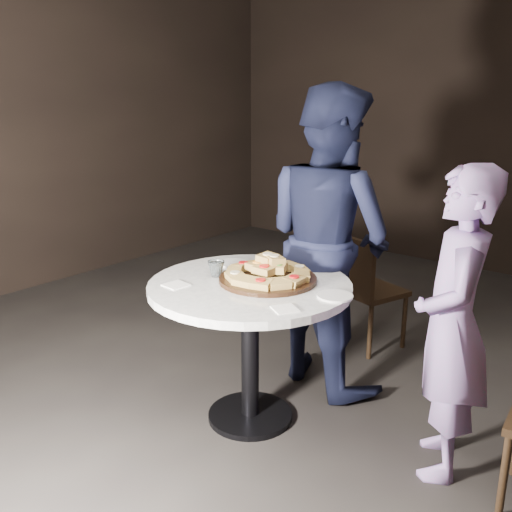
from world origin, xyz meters
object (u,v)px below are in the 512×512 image
(chair_far, at_px, (364,285))
(diner_teal, at_px, (453,325))
(table, at_px, (250,309))
(water_glass, at_px, (216,269))
(serving_board, at_px, (268,279))
(diner_navy, at_px, (329,239))
(focaccia_pile, at_px, (268,270))

(chair_far, height_order, diner_teal, diner_teal)
(table, xyz_separation_m, chair_far, (0.02, 1.18, -0.18))
(water_glass, xyz_separation_m, diner_teal, (1.16, 0.29, -0.10))
(water_glass, bearing_deg, chair_far, 79.32)
(chair_far, bearing_deg, table, 106.77)
(serving_board, height_order, water_glass, water_glass)
(water_glass, bearing_deg, diner_navy, 70.02)
(diner_teal, bearing_deg, table, -98.84)
(diner_navy, bearing_deg, focaccia_pile, 106.78)
(diner_teal, bearing_deg, chair_far, -158.47)
(serving_board, relative_size, focaccia_pile, 1.13)
(serving_board, xyz_separation_m, diner_teal, (0.90, 0.19, -0.07))
(table, relative_size, diner_teal, 0.88)
(table, relative_size, water_glass, 14.18)
(table, distance_m, focaccia_pile, 0.23)
(water_glass, xyz_separation_m, chair_far, (0.23, 1.21, -0.36))
(serving_board, xyz_separation_m, water_glass, (-0.26, -0.11, 0.03))
(serving_board, height_order, diner_navy, diner_navy)
(focaccia_pile, bearing_deg, table, -125.53)
(table, height_order, diner_teal, diner_teal)
(serving_board, height_order, focaccia_pile, focaccia_pile)
(water_glass, distance_m, chair_far, 1.28)
(diner_navy, relative_size, diner_teal, 1.23)
(focaccia_pile, relative_size, diner_teal, 0.31)
(table, xyz_separation_m, water_glass, (-0.20, -0.03, 0.19))
(table, bearing_deg, serving_board, 53.08)
(focaccia_pile, relative_size, chair_far, 0.56)
(diner_teal, bearing_deg, water_glass, -99.93)
(focaccia_pile, height_order, diner_teal, diner_teal)
(water_glass, bearing_deg, diner_teal, 14.10)
(table, height_order, focaccia_pile, focaccia_pile)
(table, bearing_deg, focaccia_pile, 54.47)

